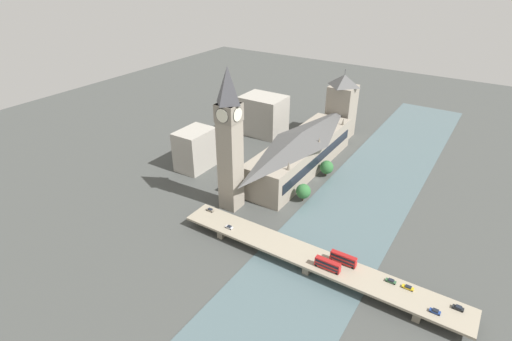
{
  "coord_description": "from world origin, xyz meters",
  "views": [
    {
      "loc": [
        -86.64,
        205.01,
        126.09
      ],
      "look_at": [
        20.75,
        39.04,
        18.58
      ],
      "focal_mm": 28.0,
      "sensor_mm": 36.0,
      "label": 1
    }
  ],
  "objects_px": {
    "clock_tower": "(230,138)",
    "car_southbound_tail": "(435,311)",
    "car_northbound_lead": "(408,287)",
    "car_southbound_mid": "(229,227)",
    "car_northbound_tail": "(458,308)",
    "double_decker_bus_lead": "(328,264)",
    "parliament_hall": "(301,151)",
    "victoria_tower": "(342,106)",
    "car_northbound_mid": "(391,281)",
    "road_bridge": "(312,259)",
    "double_decker_bus_mid": "(343,259)",
    "car_southbound_lead": "(210,210)"
  },
  "relations": [
    {
      "from": "road_bridge",
      "to": "car_northbound_tail",
      "type": "distance_m",
      "value": 60.5
    },
    {
      "from": "car_northbound_tail",
      "to": "car_southbound_mid",
      "type": "distance_m",
      "value": 104.88
    },
    {
      "from": "car_southbound_lead",
      "to": "car_northbound_lead",
      "type": "bearing_deg",
      "value": 179.97
    },
    {
      "from": "parliament_hall",
      "to": "car_northbound_lead",
      "type": "distance_m",
      "value": 119.11
    },
    {
      "from": "parliament_hall",
      "to": "double_decker_bus_lead",
      "type": "bearing_deg",
      "value": 123.66
    },
    {
      "from": "car_northbound_lead",
      "to": "road_bridge",
      "type": "bearing_deg",
      "value": 5.2
    },
    {
      "from": "clock_tower",
      "to": "double_decker_bus_lead",
      "type": "relative_size",
      "value": 6.87
    },
    {
      "from": "car_northbound_lead",
      "to": "parliament_hall",
      "type": "bearing_deg",
      "value": -41.23
    },
    {
      "from": "car_northbound_lead",
      "to": "car_southbound_tail",
      "type": "xyz_separation_m",
      "value": [
        -11.93,
        7.06,
        0.07
      ]
    },
    {
      "from": "car_southbound_lead",
      "to": "car_southbound_tail",
      "type": "bearing_deg",
      "value": 176.46
    },
    {
      "from": "car_northbound_lead",
      "to": "car_southbound_tail",
      "type": "relative_size",
      "value": 1.16
    },
    {
      "from": "clock_tower",
      "to": "car_northbound_lead",
      "type": "distance_m",
      "value": 108.96
    },
    {
      "from": "double_decker_bus_lead",
      "to": "car_northbound_lead",
      "type": "height_order",
      "value": "double_decker_bus_lead"
    },
    {
      "from": "clock_tower",
      "to": "car_northbound_tail",
      "type": "distance_m",
      "value": 126.92
    },
    {
      "from": "car_southbound_tail",
      "to": "double_decker_bus_lead",
      "type": "bearing_deg",
      "value": 0.11
    },
    {
      "from": "car_northbound_tail",
      "to": "car_southbound_tail",
      "type": "relative_size",
      "value": 1.02
    },
    {
      "from": "car_northbound_tail",
      "to": "car_southbound_mid",
      "type": "xyz_separation_m",
      "value": [
        104.7,
        6.16,
        -0.08
      ]
    },
    {
      "from": "car_northbound_lead",
      "to": "car_southbound_lead",
      "type": "xyz_separation_m",
      "value": [
        103.11,
        -0.05,
        0.07
      ]
    },
    {
      "from": "double_decker_bus_mid",
      "to": "car_southbound_mid",
      "type": "bearing_deg",
      "value": 6.48
    },
    {
      "from": "clock_tower",
      "to": "car_northbound_lead",
      "type": "xyz_separation_m",
      "value": [
        -101.42,
        17.16,
        -35.93
      ]
    },
    {
      "from": "victoria_tower",
      "to": "car_northbound_mid",
      "type": "height_order",
      "value": "victoria_tower"
    },
    {
      "from": "victoria_tower",
      "to": "car_northbound_lead",
      "type": "xyz_separation_m",
      "value": [
        -89.48,
        143.74,
        -17.92
      ]
    },
    {
      "from": "car_northbound_mid",
      "to": "car_southbound_tail",
      "type": "relative_size",
      "value": 1.06
    },
    {
      "from": "double_decker_bus_lead",
      "to": "car_northbound_tail",
      "type": "bearing_deg",
      "value": -172.61
    },
    {
      "from": "car_northbound_mid",
      "to": "double_decker_bus_mid",
      "type": "bearing_deg",
      "value": -0.08
    },
    {
      "from": "car_northbound_mid",
      "to": "car_southbound_lead",
      "type": "xyz_separation_m",
      "value": [
        96.18,
        -0.17,
        0.04
      ]
    },
    {
      "from": "victoria_tower",
      "to": "car_northbound_tail",
      "type": "relative_size",
      "value": 12.64
    },
    {
      "from": "clock_tower",
      "to": "parliament_hall",
      "type": "bearing_deg",
      "value": -101.09
    },
    {
      "from": "road_bridge",
      "to": "car_northbound_lead",
      "type": "height_order",
      "value": "car_northbound_lead"
    },
    {
      "from": "car_northbound_mid",
      "to": "car_southbound_lead",
      "type": "bearing_deg",
      "value": -0.1
    },
    {
      "from": "car_northbound_lead",
      "to": "car_northbound_mid",
      "type": "height_order",
      "value": "car_northbound_mid"
    },
    {
      "from": "parliament_hall",
      "to": "car_southbound_lead",
      "type": "relative_size",
      "value": 24.15
    },
    {
      "from": "victoria_tower",
      "to": "car_northbound_tail",
      "type": "height_order",
      "value": "victoria_tower"
    },
    {
      "from": "road_bridge",
      "to": "car_southbound_mid",
      "type": "height_order",
      "value": "car_southbound_mid"
    },
    {
      "from": "double_decker_bus_mid",
      "to": "car_southbound_tail",
      "type": "distance_m",
      "value": 40.74
    },
    {
      "from": "car_northbound_lead",
      "to": "car_southbound_mid",
      "type": "distance_m",
      "value": 85.92
    },
    {
      "from": "clock_tower",
      "to": "car_northbound_mid",
      "type": "distance_m",
      "value": 102.55
    },
    {
      "from": "road_bridge",
      "to": "double_decker_bus_mid",
      "type": "relative_size",
      "value": 11.43
    },
    {
      "from": "road_bridge",
      "to": "car_southbound_tail",
      "type": "bearing_deg",
      "value": 176.46
    },
    {
      "from": "car_northbound_lead",
      "to": "double_decker_bus_lead",
      "type": "bearing_deg",
      "value": 12.4
    },
    {
      "from": "car_northbound_tail",
      "to": "parliament_hall",
      "type": "bearing_deg",
      "value": -36.01
    },
    {
      "from": "victoria_tower",
      "to": "car_northbound_mid",
      "type": "bearing_deg",
      "value": 119.85
    },
    {
      "from": "car_northbound_mid",
      "to": "car_southbound_tail",
      "type": "xyz_separation_m",
      "value": [
        -18.86,
        6.94,
        0.04
      ]
    },
    {
      "from": "parliament_hall",
      "to": "road_bridge",
      "type": "bearing_deg",
      "value": 120.35
    },
    {
      "from": "clock_tower",
      "to": "double_decker_bus_mid",
      "type": "relative_size",
      "value": 6.66
    },
    {
      "from": "car_southbound_lead",
      "to": "car_southbound_mid",
      "type": "height_order",
      "value": "car_southbound_lead"
    },
    {
      "from": "clock_tower",
      "to": "car_southbound_tail",
      "type": "bearing_deg",
      "value": 167.94
    },
    {
      "from": "parliament_hall",
      "to": "double_decker_bus_lead",
      "type": "xyz_separation_m",
      "value": [
        -56.95,
        85.52,
        -4.9
      ]
    },
    {
      "from": "parliament_hall",
      "to": "car_southbound_tail",
      "type": "bearing_deg",
      "value": 139.87
    },
    {
      "from": "car_northbound_lead",
      "to": "car_northbound_mid",
      "type": "distance_m",
      "value": 6.93
    }
  ]
}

